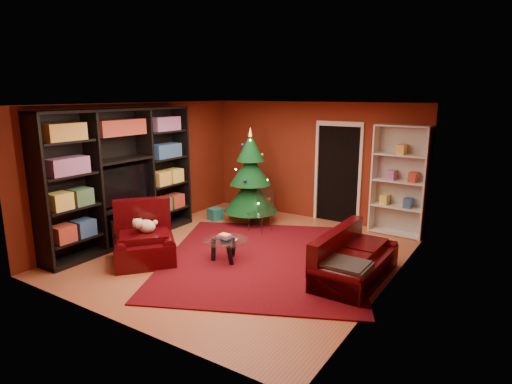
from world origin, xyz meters
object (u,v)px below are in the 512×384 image
Objects in this scene: rug at (263,258)px; coffee_table at (226,250)px; sofa at (356,256)px; white_bookshelf at (399,181)px; christmas_tree at (250,177)px; armchair at (144,239)px; gift_box_teal at (215,214)px; gift_box_red at (267,207)px; dog at (146,226)px; media_unit at (121,177)px; acrylic_chair at (260,213)px; gift_box_green at (257,212)px.

rug is 0.67m from coffee_table.
sofa reaches higher than coffee_table.
sofa is (0.07, -2.50, -0.71)m from white_bookshelf.
christmas_tree is 2.01× the size of armchair.
gift_box_teal is 0.25× the size of armchair.
armchair is at bearing -127.36° from white_bookshelf.
gift_box_red is 0.57× the size of dog.
armchair is at bearing -25.42° from media_unit.
dog is (0.54, -2.51, 0.47)m from gift_box_teal.
white_bookshelf reaches higher than armchair.
coffee_table is (1.13, 0.75, -0.21)m from armchair.
acrylic_chair reaches higher than gift_box_red.
gift_box_green is at bearing 38.05° from dog.
rug is 2.54m from gift_box_green.
rug is 3.03m from media_unit.
sofa is at bearing -28.01° from armchair.
acrylic_chair is (0.77, 2.40, -0.01)m from armchair.
media_unit is 3.22m from gift_box_green.
acrylic_chair reaches higher than sofa.
dog is 3.44m from sofa.
armchair is (1.08, -0.51, -0.85)m from media_unit.
gift_box_green reaches higher than gift_box_red.
white_bookshelf is 2.60m from sofa.
gift_box_green is at bearing 45.11° from gift_box_teal.
acrylic_chair is (0.67, -1.39, 0.28)m from gift_box_red.
coffee_table reaches higher than gift_box_red.
media_unit is 3.14× the size of armchair.
media_unit reaches higher than rug.
christmas_tree is 2.64× the size of acrylic_chair.
gift_box_green reaches higher than rug.
white_bookshelf is at bearing 17.02° from christmas_tree.
armchair is at bearing -135.00° from dog.
white_bookshelf reaches higher than rug.
armchair is (0.54, -2.58, 0.28)m from gift_box_teal.
gift_box_green is 0.52m from gift_box_red.
coffee_table is at bearing -15.77° from armchair.
acrylic_chair reaches higher than gift_box_green.
gift_box_red is at bearing 69.78° from media_unit.
gift_box_teal is at bearing 71.14° from sofa.
rug is 2.04m from dog.
dog reaches higher than gift_box_red.
christmas_tree is (-1.37, 1.69, 1.00)m from rug.
christmas_tree reaches higher than dog.
christmas_tree reaches higher than gift_box_red.
armchair is at bearing -92.36° from gift_box_green.
christmas_tree reaches higher than acrylic_chair.
media_unit is 8.20× the size of dog.
armchair is (-0.10, -3.78, 0.29)m from gift_box_red.
dog is 2.46m from acrylic_chair.
sofa is (3.08, -2.00, 0.25)m from gift_box_green.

